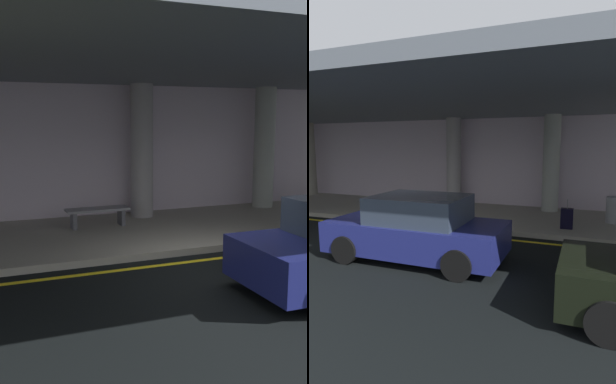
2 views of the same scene
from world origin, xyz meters
The scene contains 8 objects.
ground_plane centered at (0.00, 0.00, 0.00)m, with size 60.00×60.00×0.00m, color black.
sidewalk centered at (0.00, 3.10, 0.07)m, with size 26.00×4.20×0.15m, color gray.
lane_stripe_yellow centered at (0.00, 0.59, 0.00)m, with size 26.00×0.14×0.01m, color yellow.
support_column_left_mid centered at (0.00, 4.54, 1.97)m, with size 0.63×0.63×3.65m, color gray.
support_column_center centered at (4.00, 4.54, 1.97)m, with size 0.63×0.63×3.65m, color gray.
ceiling_overhang centered at (0.00, 2.60, 3.95)m, with size 28.00×13.20×0.30m, color slate.
terminal_back_wall centered at (0.00, 5.35, 1.90)m, with size 26.00×0.30×3.80m, color #BAAAB8.
bench_metal centered at (-1.50, 3.69, 0.50)m, with size 1.60×0.50×0.48m.
Camera 1 is at (-4.45, -7.70, 2.85)m, focal length 44.14 mm.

